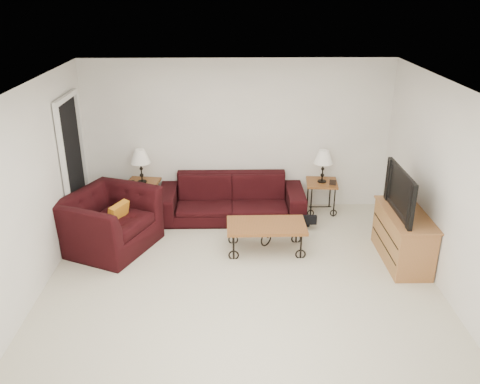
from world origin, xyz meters
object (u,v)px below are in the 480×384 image
(television, at_px, (408,192))
(sofa, at_px, (231,198))
(lamp_left, at_px, (141,166))
(armchair, at_px, (109,221))
(tv_stand, at_px, (403,237))
(coffee_table, at_px, (266,237))
(backpack, at_px, (308,214))
(lamp_right, at_px, (323,166))
(side_table_right, at_px, (321,197))
(side_table_left, at_px, (144,198))

(television, bearing_deg, sofa, -121.46)
(lamp_left, distance_m, television, 4.11)
(armchair, bearing_deg, tv_stand, -71.72)
(coffee_table, distance_m, backpack, 1.03)
(lamp_left, xyz_separation_m, television, (3.78, -1.60, 0.18))
(coffee_table, height_order, backpack, backpack)
(tv_stand, xyz_separation_m, backpack, (-1.14, 1.04, -0.14))
(lamp_right, height_order, coffee_table, lamp_right)
(side_table_right, relative_size, lamp_right, 1.00)
(armchair, bearing_deg, television, -71.75)
(television, xyz_separation_m, backpack, (-1.12, 1.04, -0.80))
(sofa, distance_m, backpack, 1.27)
(television, bearing_deg, lamp_right, -152.58)
(sofa, xyz_separation_m, armchair, (-1.76, -0.96, 0.07))
(lamp_right, bearing_deg, armchair, -160.68)
(coffee_table, bearing_deg, lamp_left, 146.30)
(side_table_right, bearing_deg, lamp_left, 180.00)
(tv_stand, bearing_deg, lamp_left, 157.15)
(lamp_right, relative_size, armchair, 0.43)
(sofa, relative_size, television, 2.19)
(armchair, distance_m, television, 4.16)
(sofa, bearing_deg, coffee_table, -66.33)
(sofa, xyz_separation_m, tv_stand, (2.34, -1.42, 0.02))
(coffee_table, height_order, armchair, armchair)
(side_table_left, distance_m, lamp_right, 3.00)
(lamp_left, relative_size, armchair, 0.45)
(side_table_right, height_order, tv_stand, tv_stand)
(television, bearing_deg, backpack, -132.88)
(lamp_left, relative_size, television, 0.52)
(lamp_left, height_order, backpack, lamp_left)
(side_table_left, xyz_separation_m, armchair, (-0.30, -1.14, 0.13))
(side_table_right, bearing_deg, tv_stand, -62.02)
(side_table_left, bearing_deg, lamp_left, 0.00)
(side_table_right, relative_size, lamp_left, 0.97)
(side_table_right, bearing_deg, sofa, -173.12)
(coffee_table, relative_size, tv_stand, 0.93)
(side_table_right, relative_size, tv_stand, 0.46)
(side_table_left, xyz_separation_m, lamp_left, (0.00, 0.00, 0.56))
(lamp_right, bearing_deg, backpack, -116.99)
(armchair, xyz_separation_m, tv_stand, (4.11, -0.46, -0.05))
(side_table_left, relative_size, backpack, 1.26)
(sofa, xyz_separation_m, side_table_left, (-1.46, 0.18, -0.06))
(side_table_right, xyz_separation_m, lamp_left, (-2.95, 0.00, 0.57))
(sofa, bearing_deg, side_table_left, 172.96)
(side_table_left, xyz_separation_m, side_table_right, (2.95, -0.00, -0.01))
(armchair, distance_m, tv_stand, 4.13)
(lamp_left, xyz_separation_m, armchair, (-0.30, -1.14, -0.43))
(armchair, xyz_separation_m, television, (4.08, -0.46, 0.62))
(sofa, relative_size, tv_stand, 1.96)
(side_table_right, relative_size, television, 0.51)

